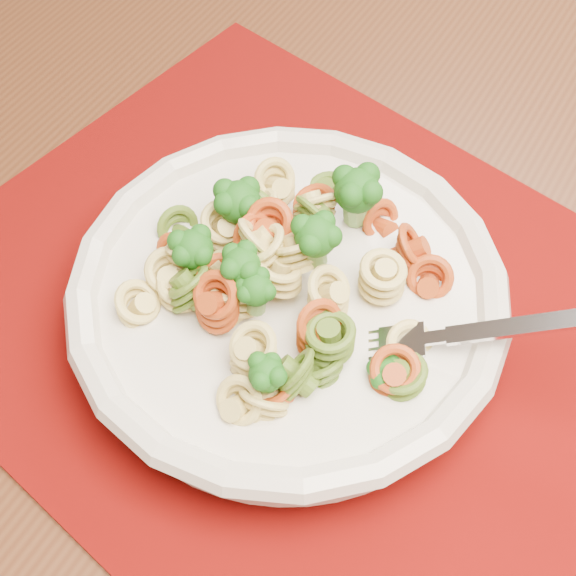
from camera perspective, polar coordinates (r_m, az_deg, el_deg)
The scene contains 5 objects.
dining_table at distance 0.63m, azimuth 2.14°, elevation -2.97°, with size 1.34×0.88×0.73m.
placemat at distance 0.51m, azimuth 1.80°, elevation -2.54°, with size 0.49×0.38×0.00m, color #600604.
pasta_bowl at distance 0.48m, azimuth 0.00°, elevation -0.67°, with size 0.26×0.26×0.05m.
pasta_broccoli_heap at distance 0.47m, azimuth 0.00°, elevation 0.42°, with size 0.22×0.22×0.06m, color #E3C670, non-canonical shape.
fork at distance 0.45m, azimuth 8.10°, elevation -3.83°, with size 0.19×0.02×0.01m, color silver, non-canonical shape.
Camera 1 is at (-0.08, -0.47, 1.16)m, focal length 50.00 mm.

